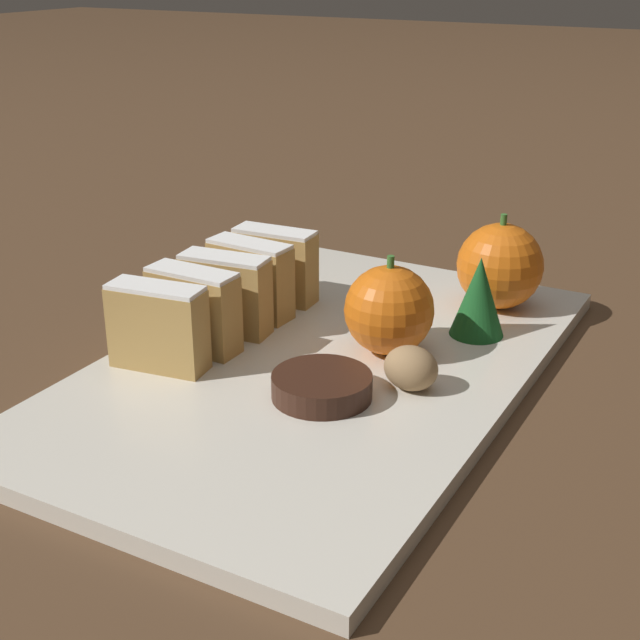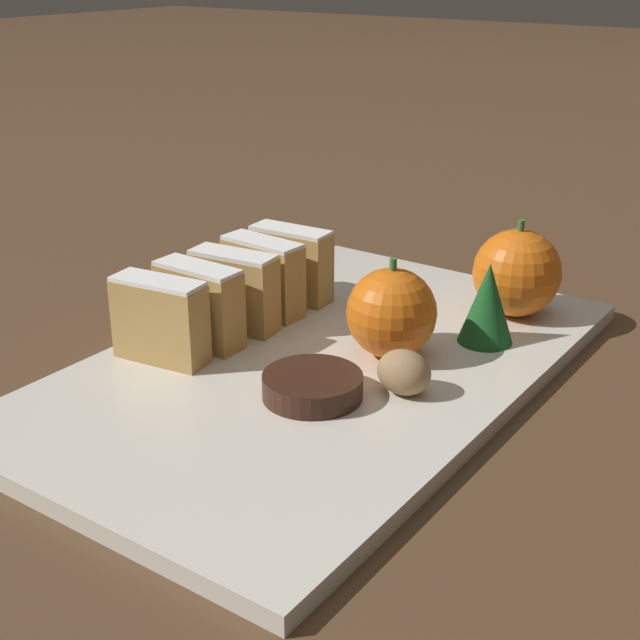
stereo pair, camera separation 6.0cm
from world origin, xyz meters
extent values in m
plane|color=#513823|center=(0.00, 0.00, 0.00)|extent=(6.00, 6.00, 0.00)
cube|color=silver|center=(0.00, 0.00, 0.01)|extent=(0.27, 0.43, 0.01)
cube|color=tan|center=(-0.09, -0.06, 0.04)|extent=(0.07, 0.03, 0.06)
cube|color=white|center=(-0.09, -0.06, 0.07)|extent=(0.07, 0.03, 0.00)
cube|color=tan|center=(-0.09, -0.03, 0.04)|extent=(0.07, 0.03, 0.06)
cube|color=white|center=(-0.09, -0.03, 0.07)|extent=(0.06, 0.02, 0.00)
cube|color=tan|center=(-0.08, 0.01, 0.04)|extent=(0.07, 0.03, 0.06)
cube|color=white|center=(-0.08, 0.01, 0.07)|extent=(0.07, 0.03, 0.00)
cube|color=tan|center=(-0.09, 0.05, 0.04)|extent=(0.07, 0.03, 0.06)
cube|color=white|center=(-0.09, 0.05, 0.07)|extent=(0.07, 0.03, 0.00)
cube|color=tan|center=(-0.09, 0.08, 0.04)|extent=(0.07, 0.03, 0.06)
cube|color=white|center=(-0.09, 0.08, 0.07)|extent=(0.07, 0.03, 0.00)
sphere|color=orange|center=(0.03, 0.04, 0.04)|extent=(0.06, 0.06, 0.06)
cylinder|color=#38702D|center=(0.03, 0.04, 0.08)|extent=(0.01, 0.01, 0.01)
sphere|color=orange|center=(0.07, 0.16, 0.05)|extent=(0.07, 0.07, 0.07)
cylinder|color=#38702D|center=(0.07, 0.16, 0.08)|extent=(0.01, 0.01, 0.01)
ellipsoid|color=#9E7A51|center=(0.07, -0.01, 0.03)|extent=(0.04, 0.03, 0.03)
cylinder|color=#381E14|center=(0.03, -0.05, 0.02)|extent=(0.06, 0.06, 0.02)
cone|color=#195623|center=(0.08, 0.09, 0.04)|extent=(0.04, 0.04, 0.06)
camera|label=1|loc=(0.27, -0.49, 0.27)|focal=50.00mm
camera|label=2|loc=(0.32, -0.45, 0.27)|focal=50.00mm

